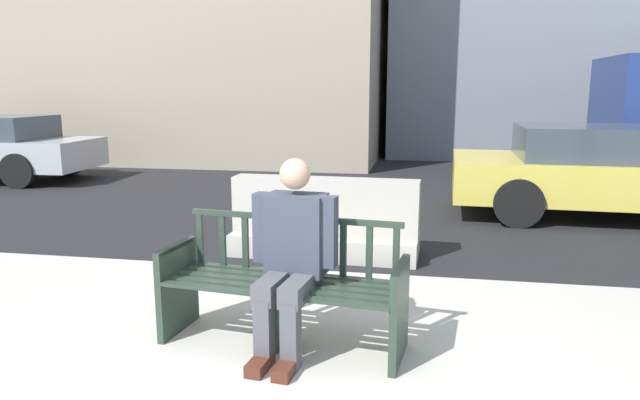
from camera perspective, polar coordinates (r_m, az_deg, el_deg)
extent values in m
cube|color=black|center=(11.50, 6.16, 2.10)|extent=(120.00, 12.00, 0.01)
cube|color=#28382D|center=(4.37, -14.06, -8.53)|extent=(0.11, 0.52, 0.66)
cube|color=#28382D|center=(3.83, 7.95, -11.13)|extent=(0.11, 0.52, 0.66)
cube|color=#28382D|center=(4.06, -3.82, -11.32)|extent=(0.08, 0.33, 0.45)
cube|color=#28382D|center=(3.78, -5.11, -9.43)|extent=(1.60, 0.26, 0.02)
cube|color=#28382D|center=(3.88, -4.47, -8.87)|extent=(1.60, 0.26, 0.02)
cube|color=#28382D|center=(3.98, -3.86, -8.34)|extent=(1.60, 0.26, 0.02)
cube|color=#28382D|center=(4.08, -3.28, -7.83)|extent=(1.60, 0.26, 0.02)
cube|color=#28382D|center=(4.19, -2.73, -7.35)|extent=(1.60, 0.26, 0.02)
cube|color=#28382D|center=(4.09, -2.74, -1.81)|extent=(1.59, 0.22, 0.04)
cube|color=#28382D|center=(4.44, -11.89, -3.80)|extent=(0.05, 0.03, 0.38)
cube|color=#28382D|center=(4.35, -9.72, -4.01)|extent=(0.05, 0.03, 0.38)
cube|color=#28382D|center=(4.27, -7.47, -4.22)|extent=(0.05, 0.03, 0.38)
cube|color=#28382D|center=(4.20, -5.13, -4.44)|extent=(0.05, 0.03, 0.38)
cube|color=#28382D|center=(4.14, -2.71, -4.65)|extent=(0.05, 0.03, 0.38)
cube|color=#28382D|center=(4.08, -0.22, -4.86)|extent=(0.05, 0.03, 0.38)
cube|color=#28382D|center=(4.03, 2.33, -5.07)|extent=(0.05, 0.03, 0.38)
cube|color=#28382D|center=(3.99, 4.95, -5.27)|extent=(0.05, 0.03, 0.38)
cube|color=#28382D|center=(3.96, 7.62, -5.47)|extent=(0.05, 0.03, 0.38)
cube|color=#28382D|center=(4.26, -14.40, -4.61)|extent=(0.10, 0.46, 0.03)
cube|color=#28382D|center=(3.70, 8.03, -6.72)|extent=(0.10, 0.46, 0.03)
cube|color=#383D4C|center=(3.92, -2.36, -3.42)|extent=(0.43, 0.29, 0.56)
sphere|color=tan|center=(3.82, -2.51, 2.63)|extent=(0.21, 0.21, 0.21)
cube|color=#4C4C51|center=(3.84, -4.70, -8.58)|extent=(0.19, 0.45, 0.14)
cube|color=#4C4C51|center=(3.78, -2.14, -8.87)|extent=(0.19, 0.45, 0.14)
cube|color=#4C4C51|center=(3.79, -5.61, -13.03)|extent=(0.12, 0.12, 0.45)
cube|color=#4C4C51|center=(3.73, -2.98, -13.40)|extent=(0.12, 0.12, 0.45)
cube|color=#4C2319|center=(3.80, -6.04, -16.04)|extent=(0.14, 0.27, 0.08)
cube|color=#4C2319|center=(3.74, -3.39, -16.46)|extent=(0.14, 0.27, 0.08)
cube|color=#383D4C|center=(3.97, -5.86, -2.69)|extent=(0.10, 0.13, 0.48)
cube|color=#383D4C|center=(3.81, 0.97, -3.22)|extent=(0.10, 0.13, 0.48)
cube|color=#ADA89E|center=(6.20, 0.49, -4.41)|extent=(2.03, 0.77, 0.24)
cube|color=#ADA89E|center=(6.10, 0.49, -0.60)|extent=(2.01, 0.39, 0.60)
cube|color=#DBC64C|center=(8.91, 27.35, 1.85)|extent=(4.44, 2.06, 0.56)
cube|color=#38424C|center=(8.81, 26.54, 5.16)|extent=(2.32, 1.74, 0.45)
cylinder|color=black|center=(9.56, 18.06, 1.75)|extent=(0.65, 0.25, 0.64)
cylinder|color=black|center=(7.83, 19.22, -0.27)|extent=(0.65, 0.25, 0.64)
cylinder|color=black|center=(11.68, -27.90, 2.60)|extent=(0.65, 0.25, 0.64)
cylinder|color=black|center=(13.03, -23.85, 3.68)|extent=(0.65, 0.25, 0.64)
cylinder|color=black|center=(13.08, 28.36, 3.90)|extent=(0.90, 0.29, 0.90)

